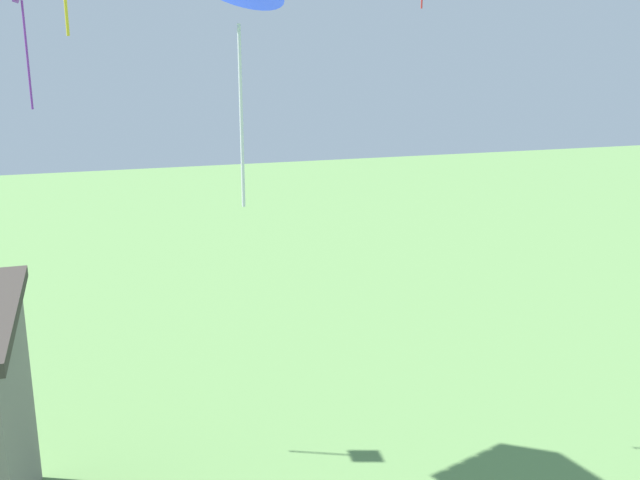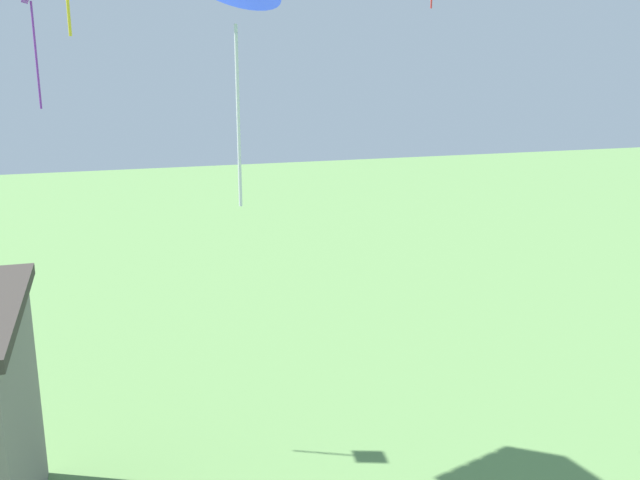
% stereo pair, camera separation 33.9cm
% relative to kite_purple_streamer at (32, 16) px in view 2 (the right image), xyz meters
% --- Properties ---
extents(kite_purple_streamer, '(0.37, 0.58, 3.04)m').
position_rel_kite_purple_streamer_xyz_m(kite_purple_streamer, '(0.00, 0.00, 0.00)').
color(kite_purple_streamer, purple).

